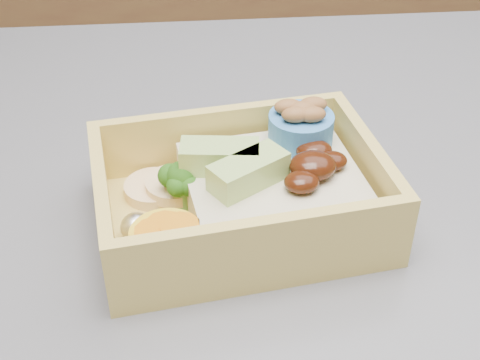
{
  "coord_description": "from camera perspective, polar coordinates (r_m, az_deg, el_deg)",
  "views": [
    {
      "loc": [
        -0.09,
        -0.39,
        1.22
      ],
      "look_at": [
        -0.06,
        -0.03,
        0.96
      ],
      "focal_mm": 50.0,
      "sensor_mm": 36.0,
      "label": 1
    }
  ],
  "objects": [
    {
      "name": "bento_box",
      "position": [
        0.46,
        0.68,
        -1.02
      ],
      "size": [
        0.21,
        0.16,
        0.07
      ],
      "rotation": [
        0.0,
        0.0,
        0.15
      ],
      "color": "#D7BB59",
      "rests_on": "island"
    }
  ]
}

